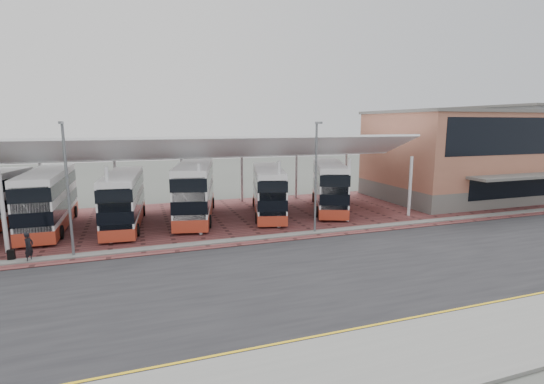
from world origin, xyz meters
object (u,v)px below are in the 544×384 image
(terminal, at_px, (464,155))
(bus_1, at_px, (49,200))
(bus_2, at_px, (124,200))
(bus_5, at_px, (329,186))
(pedestrian, at_px, (29,247))
(bus_4, at_px, (268,191))
(bus_3, at_px, (195,191))

(terminal, distance_m, bus_1, 39.59)
(bus_1, bearing_deg, bus_2, -11.41)
(terminal, xyz_separation_m, bus_5, (-16.34, -0.71, -2.44))
(pedestrian, bearing_deg, bus_2, -13.31)
(pedestrian, bearing_deg, bus_5, -48.88)
(bus_5, relative_size, pedestrian, 6.15)
(bus_5, bearing_deg, bus_4, -155.66)
(bus_4, relative_size, bus_5, 0.96)
(bus_2, distance_m, bus_5, 17.84)
(terminal, xyz_separation_m, bus_2, (-34.17, -1.14, -2.54))
(terminal, relative_size, bus_3, 1.60)
(bus_1, distance_m, bus_5, 23.19)
(bus_4, bearing_deg, bus_2, -164.52)
(bus_1, height_order, bus_2, bus_1)
(bus_4, xyz_separation_m, pedestrian, (-16.89, -6.89, -1.18))
(bus_2, xyz_separation_m, bus_3, (5.63, 1.05, 0.24))
(terminal, bearing_deg, bus_2, -178.10)
(bus_2, distance_m, bus_3, 5.73)
(bus_3, bearing_deg, bus_4, 4.84)
(bus_2, height_order, bus_4, bus_2)
(pedestrian, bearing_deg, bus_4, -43.95)
(bus_3, distance_m, pedestrian, 13.30)
(terminal, xyz_separation_m, bus_1, (-39.51, -0.03, -2.40))
(bus_2, height_order, bus_5, bus_5)
(bus_5, height_order, pedestrian, bus_5)
(terminal, height_order, bus_2, terminal)
(bus_2, bearing_deg, bus_4, 5.95)
(pedestrian, bearing_deg, bus_1, 25.77)
(terminal, relative_size, bus_4, 1.80)
(bus_1, xyz_separation_m, bus_4, (17.15, -0.91, -0.15))
(terminal, relative_size, bus_2, 1.80)
(bus_1, relative_size, pedestrian, 6.19)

